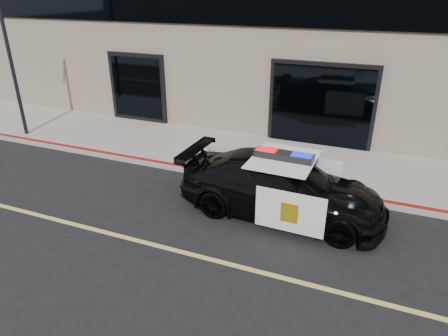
% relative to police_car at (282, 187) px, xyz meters
% --- Properties ---
extents(ground, '(120.00, 120.00, 0.00)m').
position_rel_police_car_xyz_m(ground, '(1.05, -2.30, -0.72)').
color(ground, black).
rests_on(ground, ground).
extents(sidewalk_n, '(60.00, 3.50, 0.15)m').
position_rel_police_car_xyz_m(sidewalk_n, '(1.05, 2.95, -0.64)').
color(sidewalk_n, gray).
rests_on(sidewalk_n, ground).
extents(police_car, '(2.40, 5.00, 1.60)m').
position_rel_police_car_xyz_m(police_car, '(0.00, 0.00, 0.00)').
color(police_car, black).
rests_on(police_car, ground).
extents(fire_hydrant, '(0.36, 0.50, 0.80)m').
position_rel_police_car_xyz_m(fire_hydrant, '(-2.86, 1.81, -0.19)').
color(fire_hydrant, white).
rests_on(fire_hydrant, sidewalk_n).
extents(street_light, '(0.12, 1.13, 4.44)m').
position_rel_police_car_xyz_m(street_light, '(-9.91, 1.65, 1.88)').
color(street_light, black).
rests_on(street_light, sidewalk_n).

